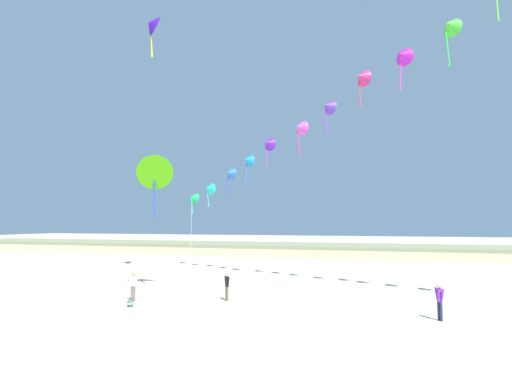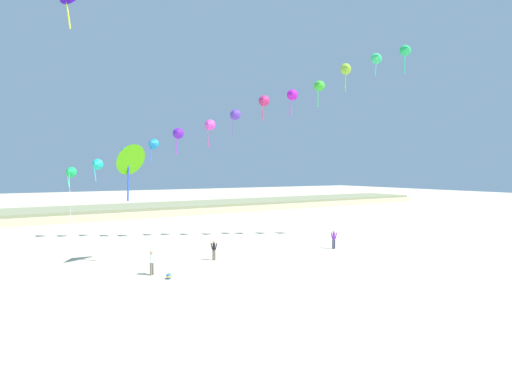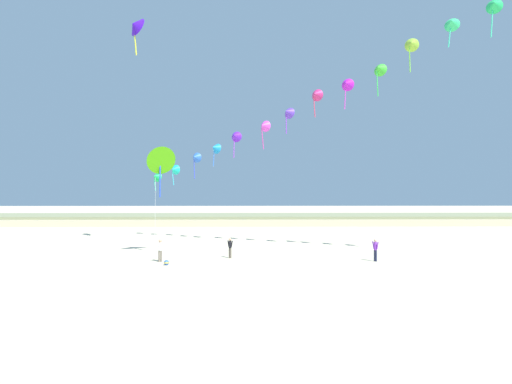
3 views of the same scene
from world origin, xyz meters
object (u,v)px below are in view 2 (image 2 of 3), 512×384
(person_near_left, at_px, (334,238))
(person_near_right, at_px, (152,261))
(person_mid_center, at_px, (214,249))
(large_kite_mid_trail, at_px, (128,158))
(beach_ball, at_px, (169,276))

(person_near_left, bearing_deg, person_near_right, 179.66)
(person_near_left, bearing_deg, person_mid_center, 171.52)
(large_kite_mid_trail, relative_size, beach_ball, 12.19)
(person_near_right, xyz_separation_m, person_mid_center, (5.06, 1.52, -0.05))
(person_near_left, relative_size, person_mid_center, 1.07)
(person_mid_center, xyz_separation_m, large_kite_mid_trail, (-5.85, 1.93, 6.94))
(large_kite_mid_trail, xyz_separation_m, beach_ball, (1.53, -4.81, -7.66))
(person_near_left, xyz_separation_m, beach_ball, (-15.12, -1.27, -0.78))
(person_near_left, relative_size, person_near_right, 1.02)
(person_near_right, distance_m, beach_ball, 1.74)
(large_kite_mid_trail, height_order, beach_ball, large_kite_mid_trail)
(person_near_right, height_order, beach_ball, person_near_right)
(person_near_right, height_order, large_kite_mid_trail, large_kite_mid_trail)
(person_near_left, height_order, person_mid_center, person_near_left)
(person_mid_center, height_order, large_kite_mid_trail, large_kite_mid_trail)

